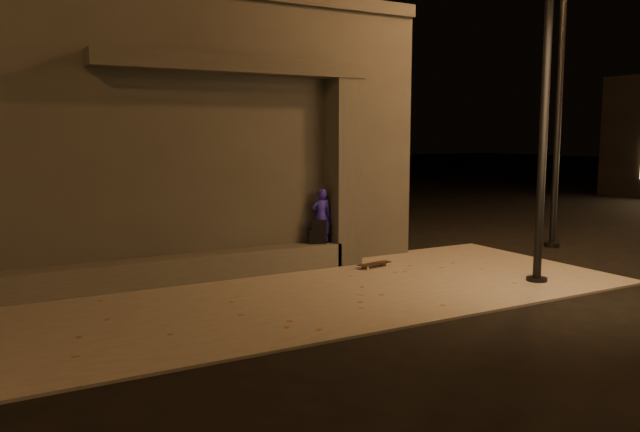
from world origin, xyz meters
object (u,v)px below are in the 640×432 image
column (344,173)px  skateboard (375,264)px  backpack (317,235)px  street_lamp_0 (547,57)px  skateboarder (321,216)px

column → skateboard: size_ratio=4.77×
column → backpack: bearing=-180.0°
backpack → skateboard: backpack is taller
skateboard → street_lamp_0: 4.79m
column → skateboarder: 0.96m
skateboarder → street_lamp_0: street_lamp_0 is taller
skateboarder → backpack: size_ratio=2.25×
skateboard → street_lamp_0: (1.85, -2.31, 3.76)m
column → skateboard: 1.88m
skateboard → backpack: bearing=136.0°
street_lamp_0 → skateboarder: bearing=132.0°
skateboard → street_lamp_0: bearing=-60.0°
column → skateboarder: (-0.50, 0.00, -0.82)m
skateboard → column: bearing=107.3°
column → backpack: (-0.60, -0.00, -1.19)m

